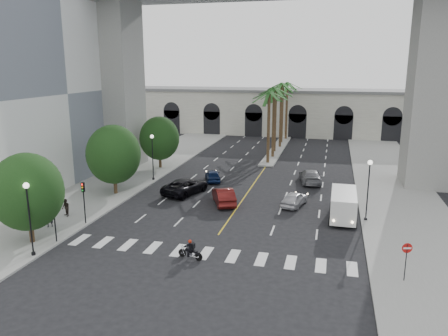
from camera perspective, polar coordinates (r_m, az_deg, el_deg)
ground at (r=32.81m, az=-1.68°, el=-10.01°), size 140.00×140.00×0.00m
sidewalk_left at (r=51.39m, az=-13.32°, el=-1.58°), size 8.00×100.00×0.15m
sidewalk_right at (r=46.32m, az=21.93°, el=-3.85°), size 8.00×100.00×0.15m
median at (r=68.69m, az=6.97°, el=2.44°), size 2.00×24.00×0.20m
building_left at (r=54.12m, az=-26.93°, el=9.09°), size 16.50×32.50×20.60m
pier_building at (r=84.82m, az=8.53°, el=7.31°), size 71.00×10.50×8.50m
bridge at (r=51.48m, az=9.17°, el=19.34°), size 75.00×13.00×26.00m
palm_a at (r=57.69m, az=5.94°, el=9.41°), size 3.20×3.20×10.30m
palm_b at (r=61.61m, az=6.58°, el=9.90°), size 3.20×3.20×10.60m
palm_c at (r=65.64m, az=6.78°, el=9.70°), size 3.20×3.20×10.10m
palm_d at (r=69.52m, az=7.53°, el=10.48°), size 3.20×3.20×10.90m
palm_e at (r=73.54m, az=7.70°, el=10.27°), size 3.20×3.20×10.40m
palm_f at (r=77.46m, az=8.28°, el=10.61°), size 3.20×3.20×10.70m
street_tree_near at (r=34.74m, az=-24.31°, el=-2.85°), size 5.20×5.20×6.89m
street_tree_mid at (r=45.25m, az=-14.22°, el=1.74°), size 5.44×5.44×7.21m
street_tree_far at (r=55.97m, az=-8.43°, el=3.85°), size 5.04×5.04×6.68m
lamp_post_left_near at (r=32.51m, az=-24.11°, el=-5.38°), size 0.40×0.40×5.35m
lamp_post_left_far at (r=50.04m, az=-9.32°, el=1.91°), size 0.40×0.40×5.35m
lamp_post_right at (r=38.37m, az=18.34°, el=-2.12°), size 0.40×0.40×5.35m
traffic_signal_near at (r=34.54m, az=-21.34°, el=-5.29°), size 0.25×0.18×3.65m
traffic_signal_far at (r=37.70m, az=-17.86°, el=-3.48°), size 0.25×0.18×3.65m
motorcycle_rider at (r=30.47m, az=-4.34°, el=-10.67°), size 1.88×0.66×1.39m
car_a at (r=41.73m, az=9.17°, el=-3.99°), size 2.54×4.30×1.37m
car_b at (r=41.74m, az=-0.03°, el=-3.66°), size 3.46×5.08×1.59m
car_c at (r=45.16m, az=-5.04°, el=-2.39°), size 4.23×6.22×1.58m
car_d at (r=50.05m, az=11.20°, el=-1.06°), size 3.06×5.56×1.53m
car_e at (r=49.81m, az=-1.47°, el=-0.99°), size 2.83×4.19×1.33m
cargo_van at (r=38.90m, az=15.32°, el=-4.61°), size 2.32×5.62×2.38m
pedestrian_a at (r=38.25m, az=-21.84°, el=-5.90°), size 0.76×0.67×1.75m
pedestrian_b at (r=40.36m, az=-19.98°, el=-4.90°), size 0.95×0.91×1.55m
do_not_enter_sign at (r=28.97m, az=22.74°, el=-10.34°), size 0.62×0.18×2.59m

